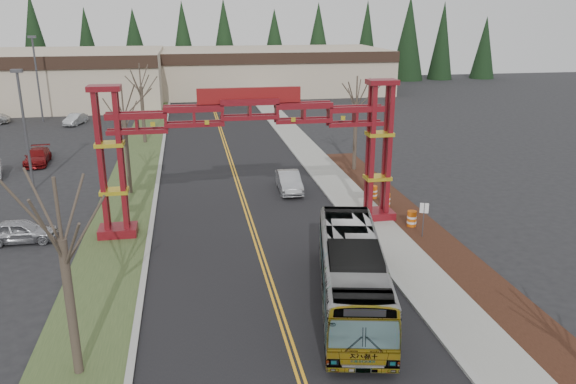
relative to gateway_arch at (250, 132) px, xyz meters
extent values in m
cube|color=black|center=(0.00, 7.00, -5.97)|extent=(12.00, 110.00, 0.02)
cube|color=#F1A41C|center=(-0.12, 7.00, -5.96)|extent=(0.12, 100.00, 0.01)
cube|color=#F1A41C|center=(0.12, 7.00, -5.96)|extent=(0.12, 100.00, 0.01)
cube|color=#A0A19B|center=(6.15, 7.00, -5.91)|extent=(0.30, 110.00, 0.15)
cube|color=gray|center=(7.60, 7.00, -5.91)|extent=(2.60, 110.00, 0.14)
cube|color=black|center=(10.20, -8.00, -5.92)|extent=(2.60, 50.00, 0.12)
cube|color=#364B25|center=(-8.00, 7.00, -5.94)|extent=(4.00, 110.00, 0.08)
cube|color=#A0A19B|center=(-6.15, 7.00, -5.91)|extent=(0.30, 110.00, 0.15)
cube|color=#5B0C12|center=(-8.00, 0.00, -5.68)|extent=(2.20, 1.60, 0.60)
cube|color=#5B0C12|center=(-8.55, -0.35, -1.38)|extent=(0.28, 0.28, 8.00)
cube|color=#5B0C12|center=(-7.45, -0.35, -1.38)|extent=(0.28, 0.28, 8.00)
cube|color=#5B0C12|center=(-8.55, 0.35, -1.38)|extent=(0.28, 0.28, 8.00)
cube|color=#5B0C12|center=(-7.45, 0.35, -1.38)|extent=(0.28, 0.28, 8.00)
cube|color=gold|center=(-8.00, 0.00, -3.18)|extent=(1.60, 1.10, 0.22)
cube|color=gold|center=(-8.00, 0.00, -0.38)|extent=(1.60, 1.10, 0.22)
cube|color=#5B0C12|center=(-8.00, 0.00, 2.77)|extent=(1.80, 1.20, 0.30)
cube|color=#5B0C12|center=(8.00, 0.00, -5.68)|extent=(2.20, 1.60, 0.60)
cube|color=#5B0C12|center=(7.45, -0.35, -1.38)|extent=(0.28, 0.28, 8.00)
cube|color=#5B0C12|center=(8.55, -0.35, -1.38)|extent=(0.28, 0.28, 8.00)
cube|color=#5B0C12|center=(7.45, 0.35, -1.38)|extent=(0.28, 0.28, 8.00)
cube|color=#5B0C12|center=(8.55, 0.35, -1.38)|extent=(0.28, 0.28, 8.00)
cube|color=gold|center=(8.00, 0.00, -3.18)|extent=(1.60, 1.10, 0.22)
cube|color=gold|center=(8.00, 0.00, -0.38)|extent=(1.60, 1.10, 0.22)
cube|color=#5B0C12|center=(8.00, 0.00, 2.77)|extent=(1.80, 1.20, 0.30)
cube|color=#5B0C12|center=(0.00, 0.00, 1.52)|extent=(16.00, 0.90, 1.00)
cube|color=#5B0C12|center=(0.00, 0.00, 0.62)|extent=(16.00, 0.90, 0.60)
cube|color=maroon|center=(0.00, 0.00, 2.17)|extent=(6.00, 0.25, 0.90)
cube|color=#BEAD91|center=(10.00, 62.00, -2.48)|extent=(38.00, 20.00, 7.00)
cube|color=black|center=(10.00, 51.90, 0.22)|extent=(38.00, 0.40, 1.60)
cone|color=black|center=(-29.50, 74.00, 0.52)|extent=(5.60, 5.60, 13.00)
cylinder|color=#382D26|center=(-29.50, 74.00, -5.18)|extent=(0.80, 0.80, 1.60)
cone|color=black|center=(-21.00, 74.00, 0.52)|extent=(5.60, 5.60, 13.00)
cylinder|color=#382D26|center=(-21.00, 74.00, -5.18)|extent=(0.80, 0.80, 1.60)
cone|color=black|center=(-12.50, 74.00, 0.52)|extent=(5.60, 5.60, 13.00)
cylinder|color=#382D26|center=(-12.50, 74.00, -5.18)|extent=(0.80, 0.80, 1.60)
cone|color=black|center=(-4.00, 74.00, 0.52)|extent=(5.60, 5.60, 13.00)
cylinder|color=#382D26|center=(-4.00, 74.00, -5.18)|extent=(0.80, 0.80, 1.60)
cone|color=black|center=(4.50, 74.00, 0.52)|extent=(5.60, 5.60, 13.00)
cylinder|color=#382D26|center=(4.50, 74.00, -5.18)|extent=(0.80, 0.80, 1.60)
cone|color=black|center=(13.00, 74.00, 0.52)|extent=(5.60, 5.60, 13.00)
cylinder|color=#382D26|center=(13.00, 74.00, -5.18)|extent=(0.80, 0.80, 1.60)
cone|color=black|center=(21.50, 74.00, 0.52)|extent=(5.60, 5.60, 13.00)
cylinder|color=#382D26|center=(21.50, 74.00, -5.18)|extent=(0.80, 0.80, 1.60)
cone|color=black|center=(30.00, 74.00, 0.52)|extent=(5.60, 5.60, 13.00)
cylinder|color=#382D26|center=(30.00, 74.00, -5.18)|extent=(0.80, 0.80, 1.60)
cone|color=black|center=(38.50, 74.00, 0.52)|extent=(5.60, 5.60, 13.00)
cylinder|color=#382D26|center=(38.50, 74.00, -5.18)|extent=(0.80, 0.80, 1.60)
cone|color=black|center=(47.00, 74.00, 0.52)|extent=(5.60, 5.60, 13.00)
cylinder|color=#382D26|center=(47.00, 74.00, -5.18)|extent=(0.80, 0.80, 1.60)
cone|color=black|center=(55.50, 74.00, 0.52)|extent=(5.60, 5.60, 13.00)
cylinder|color=#382D26|center=(55.50, 74.00, -5.18)|extent=(0.80, 0.80, 1.60)
imported|color=#AAACB2|center=(3.33, -10.40, -4.42)|extent=(4.91, 11.55, 3.13)
imported|color=#A5A8AD|center=(3.57, 6.82, -5.25)|extent=(1.69, 4.51, 1.47)
imported|color=#A0A1A8|center=(-13.41, 0.00, -5.29)|extent=(4.05, 1.65, 1.38)
imported|color=maroon|center=(-16.73, 18.43, -5.31)|extent=(2.20, 4.73, 1.34)
imported|color=#B9BDC2|center=(-16.73, 36.86, -5.33)|extent=(2.41, 4.19, 1.31)
cylinder|color=#382D26|center=(-8.00, -13.59, -3.31)|extent=(0.34, 0.34, 5.35)
cylinder|color=#382D26|center=(-8.00, -13.59, 0.42)|extent=(0.13, 0.13, 2.32)
cylinder|color=#382D26|center=(-8.00, 8.33, -3.12)|extent=(0.30, 0.30, 5.72)
cylinder|color=#382D26|center=(-8.00, 8.33, 0.66)|extent=(0.11, 0.11, 2.04)
cylinder|color=#382D26|center=(-8.00, 25.44, -3.13)|extent=(0.35, 0.35, 5.71)
cylinder|color=#382D26|center=(-8.00, 25.44, 0.81)|extent=(0.13, 0.13, 2.39)
cylinder|color=#382D26|center=(10.00, 11.56, -3.10)|extent=(0.32, 0.32, 5.77)
cylinder|color=#382D26|center=(10.00, 11.56, 0.78)|extent=(0.12, 0.12, 2.18)
cylinder|color=#3F3F44|center=(-15.23, 10.49, -1.64)|extent=(0.19, 0.19, 8.69)
cube|color=#3F3F44|center=(-15.23, 10.49, 2.81)|extent=(0.77, 0.39, 0.24)
cylinder|color=#3F3F44|center=(-20.97, 39.50, -1.04)|extent=(0.22, 0.22, 9.88)
cube|color=#3F3F44|center=(-20.97, 39.50, 4.01)|extent=(0.88, 0.44, 0.27)
cylinder|color=#3F3F44|center=(9.66, -3.58, -4.88)|extent=(0.06, 0.06, 2.20)
cube|color=white|center=(9.66, -3.58, -4.08)|extent=(0.48, 0.22, 0.60)
cylinder|color=#CC530B|center=(9.70, -1.83, -5.44)|extent=(0.57, 0.57, 1.09)
cylinder|color=white|center=(9.70, -1.83, -5.27)|extent=(0.59, 0.59, 0.13)
cylinder|color=white|center=(9.70, -1.83, -5.60)|extent=(0.59, 0.59, 0.13)
cylinder|color=#CC530B|center=(9.38, 1.94, -5.45)|extent=(0.55, 0.55, 1.06)
cylinder|color=white|center=(9.38, 1.94, -5.29)|extent=(0.57, 0.57, 0.13)
cylinder|color=white|center=(9.38, 1.94, -5.61)|extent=(0.57, 0.57, 0.13)
cylinder|color=#CC530B|center=(9.14, 3.87, -5.48)|extent=(0.52, 0.52, 1.00)
cylinder|color=white|center=(9.14, 3.87, -5.33)|extent=(0.54, 0.54, 0.12)
cylinder|color=white|center=(9.14, 3.87, -5.63)|extent=(0.54, 0.54, 0.12)
camera|label=1|loc=(-3.52, -32.35, 6.73)|focal=35.00mm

